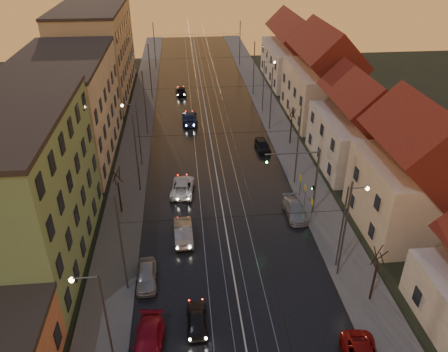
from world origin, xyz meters
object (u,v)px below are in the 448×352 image
object	(u,v)px
street_lamp_0	(100,313)
driving_car_2	(183,186)
street_lamp_1	(347,219)
driving_car_1	(183,231)
parked_left_2	(148,344)
parked_right_1	(295,210)
traffic_light_mast	(307,174)
parked_right_2	(263,145)
driving_car_4	(181,90)
street_lamp_3	(266,81)
street_lamp_2	(136,128)
parked_left_3	(146,275)
driving_car_0	(197,319)
driving_car_3	(190,117)

from	to	relation	value
street_lamp_0	driving_car_2	world-z (taller)	street_lamp_0
street_lamp_1	driving_car_1	distance (m)	14.73
parked_left_2	parked_right_1	distance (m)	20.23
traffic_light_mast	parked_right_1	distance (m)	4.04
driving_car_2	parked_right_2	bearing A→B (deg)	-131.64
driving_car_4	parked_right_1	distance (m)	39.04
street_lamp_1	parked_left_2	world-z (taller)	street_lamp_1
street_lamp_3	parked_right_2	distance (m)	14.27
street_lamp_0	street_lamp_2	bearing A→B (deg)	90.00
parked_left_3	traffic_light_mast	bearing A→B (deg)	26.96
street_lamp_3	driving_car_0	size ratio (longest dim) A/B	2.18
driving_car_2	parked_left_2	size ratio (longest dim) A/B	1.03
street_lamp_0	parked_left_2	size ratio (longest dim) A/B	1.64
driving_car_1	street_lamp_2	bearing A→B (deg)	-73.11
driving_car_2	driving_car_4	bearing A→B (deg)	-83.68
traffic_light_mast	driving_car_0	distance (m)	17.79
parked_left_3	parked_right_2	size ratio (longest dim) A/B	1.01
parked_left_2	parked_right_2	xyz separation A→B (m)	(13.10, 29.67, -0.03)
street_lamp_2	parked_right_2	bearing A→B (deg)	9.56
street_lamp_2	driving_car_4	world-z (taller)	street_lamp_2
driving_car_0	parked_left_3	xyz separation A→B (m)	(-3.86, 4.88, 0.06)
parked_right_2	parked_left_3	bearing A→B (deg)	-123.39
driving_car_1	driving_car_2	size ratio (longest dim) A/B	0.93
street_lamp_0	street_lamp_1	size ratio (longest dim) A/B	1.00
driving_car_1	parked_left_3	xyz separation A→B (m)	(-3.07, -5.50, -0.08)
street_lamp_0	street_lamp_3	distance (m)	47.62
traffic_light_mast	driving_car_0	xyz separation A→B (m)	(-11.25, -13.19, -3.97)
driving_car_2	driving_car_1	bearing A→B (deg)	96.19
driving_car_1	driving_car_3	world-z (taller)	driving_car_3
driving_car_1	parked_left_3	distance (m)	6.30
parked_left_3	parked_left_2	bearing A→B (deg)	-87.77
street_lamp_2	parked_left_3	xyz separation A→B (m)	(1.99, -20.31, -4.20)
traffic_light_mast	parked_left_3	bearing A→B (deg)	-151.20
parked_right_1	street_lamp_1	bearing A→B (deg)	-76.38
driving_car_1	parked_left_2	world-z (taller)	driving_car_1
parked_right_2	driving_car_0	bearing A→B (deg)	-112.02
street_lamp_2	parked_left_2	distance (m)	27.48
street_lamp_2	parked_left_2	world-z (taller)	street_lamp_2
street_lamp_0	parked_right_1	size ratio (longest dim) A/B	1.77
driving_car_2	driving_car_3	xyz separation A→B (m)	(1.34, 19.37, 0.09)
street_lamp_2	driving_car_3	xyz separation A→B (m)	(6.47, 12.71, -4.10)
parked_left_2	parked_right_2	bearing A→B (deg)	69.95
street_lamp_0	parked_right_2	world-z (taller)	street_lamp_0
driving_car_2	parked_right_2	distance (m)	13.97
street_lamp_1	driving_car_4	distance (m)	47.25
driving_car_3	parked_left_3	bearing A→B (deg)	81.56
street_lamp_3	parked_right_1	size ratio (longest dim) A/B	1.77
parked_right_1	parked_right_2	world-z (taller)	parked_right_2
traffic_light_mast	driving_car_0	size ratio (longest dim) A/B	1.97
driving_car_2	street_lamp_1	bearing A→B (deg)	141.15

